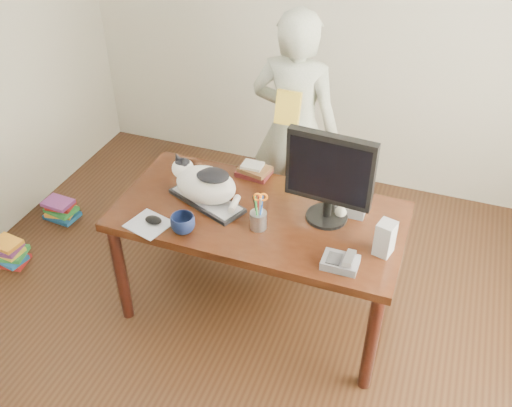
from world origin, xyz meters
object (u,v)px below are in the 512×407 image
(keyboard, at_px, (207,200))
(person, at_px, (295,129))
(monitor, at_px, (330,174))
(coffee_mug, at_px, (183,224))
(mouse, at_px, (153,220))
(desk, at_px, (264,225))
(book_pile_b, at_px, (61,209))
(phone, at_px, (341,262))
(cat, at_px, (204,182))
(pen_cup, at_px, (258,218))
(book_pile_a, at_px, (8,252))
(speaker, at_px, (385,238))
(baseball, at_px, (341,212))
(book_stack, at_px, (254,171))
(calculator, at_px, (353,203))

(keyboard, distance_m, person, 0.91)
(monitor, relative_size, coffee_mug, 4.03)
(mouse, relative_size, coffee_mug, 0.83)
(keyboard, relative_size, mouse, 4.52)
(desk, relative_size, book_pile_b, 6.20)
(mouse, relative_size, person, 0.07)
(desk, bearing_deg, coffee_mug, -131.09)
(desk, distance_m, keyboard, 0.36)
(phone, distance_m, person, 1.27)
(coffee_mug, bearing_deg, monitor, 27.73)
(cat, bearing_deg, pen_cup, 5.09)
(mouse, relative_size, book_pile_a, 0.40)
(cat, height_order, speaker, cat)
(monitor, bearing_deg, pen_cup, -144.86)
(book_pile_a, bearing_deg, phone, -1.62)
(keyboard, height_order, mouse, mouse)
(speaker, bearing_deg, mouse, -156.97)
(person, distance_m, book_pile_b, 1.89)
(mouse, bearing_deg, desk, 50.67)
(phone, distance_m, book_pile_b, 2.43)
(keyboard, bearing_deg, coffee_mug, -69.36)
(book_pile_a, xyz_separation_m, book_pile_b, (0.03, 0.55, -0.02))
(desk, relative_size, speaker, 8.55)
(desk, distance_m, pen_cup, 0.29)
(baseball, height_order, book_stack, book_stack)
(monitor, bearing_deg, keyboard, -169.07)
(desk, xyz_separation_m, person, (-0.06, 0.79, 0.21))
(cat, xyz_separation_m, book_stack, (0.17, 0.35, -0.10))
(baseball, bearing_deg, calculator, 67.43)
(phone, relative_size, calculator, 0.82)
(pen_cup, bearing_deg, book_pile_b, 164.98)
(pen_cup, height_order, phone, pen_cup)
(calculator, height_order, book_pile_b, calculator)
(coffee_mug, relative_size, baseball, 1.98)
(baseball, distance_m, book_pile_a, 2.31)
(monitor, bearing_deg, desk, -177.33)
(baseball, bearing_deg, keyboard, -169.80)
(desk, relative_size, book_pile_a, 5.92)
(mouse, xyz_separation_m, book_pile_a, (-1.25, 0.08, -0.69))
(mouse, bearing_deg, calculator, 42.73)
(keyboard, height_order, phone, phone)
(book_stack, distance_m, book_pile_a, 1.82)
(book_pile_b, bearing_deg, book_pile_a, -93.13)
(monitor, distance_m, book_pile_b, 2.32)
(desk, distance_m, monitor, 0.57)
(book_stack, bearing_deg, coffee_mug, -96.73)
(mouse, height_order, coffee_mug, coffee_mug)
(book_pile_a, height_order, book_pile_b, book_pile_a)
(mouse, bearing_deg, speaker, 24.01)
(book_pile_b, bearing_deg, keyboard, -14.33)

